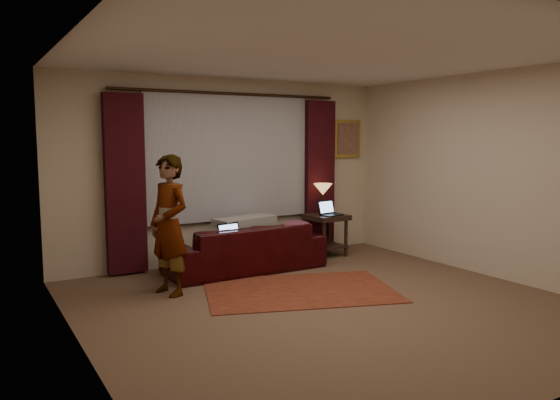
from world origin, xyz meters
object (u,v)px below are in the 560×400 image
at_px(tiffany_lamp, 323,199).
at_px(laptop_table, 331,208).
at_px(sofa, 245,239).
at_px(laptop_sofa, 234,234).
at_px(person, 169,225).
at_px(end_table, 326,235).

relative_size(tiffany_lamp, laptop_table, 1.39).
distance_m(sofa, laptop_table, 1.52).
relative_size(laptop_sofa, person, 0.22).
xyz_separation_m(tiffany_lamp, laptop_table, (-0.01, -0.24, -0.12)).
distance_m(laptop_table, person, 2.80).
height_order(sofa, laptop_table, sofa).
height_order(laptop_sofa, laptop_table, laptop_table).
relative_size(laptop_sofa, end_table, 0.57).
relative_size(laptop_sofa, laptop_table, 1.08).
xyz_separation_m(end_table, laptop_table, (0.00, -0.11, 0.42)).
height_order(tiffany_lamp, laptop_table, tiffany_lamp).
bearing_deg(end_table, laptop_sofa, -167.08).
relative_size(sofa, person, 1.34).
bearing_deg(tiffany_lamp, laptop_sofa, -163.37).
distance_m(sofa, end_table, 1.50).
bearing_deg(person, end_table, 88.33).
distance_m(end_table, laptop_table, 0.44).
bearing_deg(laptop_table, laptop_sofa, 179.18).
height_order(end_table, laptop_table, laptop_table).
bearing_deg(sofa, laptop_sofa, 35.45).
height_order(laptop_table, person, person).
height_order(end_table, person, person).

